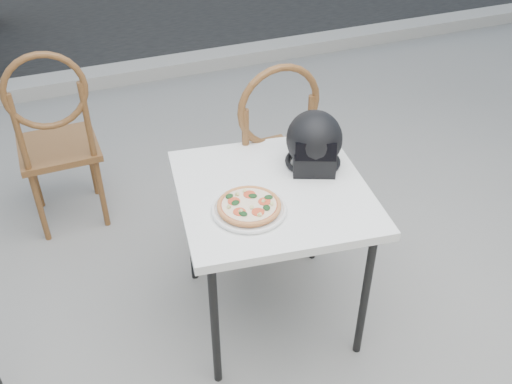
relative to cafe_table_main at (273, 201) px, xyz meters
name	(u,v)px	position (x,y,z in m)	size (l,w,h in m)	color
ground	(284,307)	(0.08, 0.00, -0.70)	(80.00, 80.00, 0.00)	gray
curb	(150,69)	(0.08, 3.00, -0.64)	(30.00, 0.25, 0.12)	#A39F98
cafe_table_main	(273,201)	(0.00, 0.00, 0.00)	(0.91, 0.91, 0.77)	white
plate	(249,209)	(-0.15, -0.11, 0.08)	(0.35, 0.35, 0.02)	white
pizza	(249,205)	(-0.15, -0.11, 0.10)	(0.33, 0.33, 0.03)	#D78B4E
helmet	(314,143)	(0.24, 0.11, 0.19)	(0.33, 0.34, 0.26)	black
cafe_chair_main	(269,149)	(0.19, 0.50, -0.06)	(0.46, 0.46, 1.15)	brown
cafe_chair_side	(55,133)	(-0.83, 1.09, -0.07)	(0.44, 0.44, 1.14)	brown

